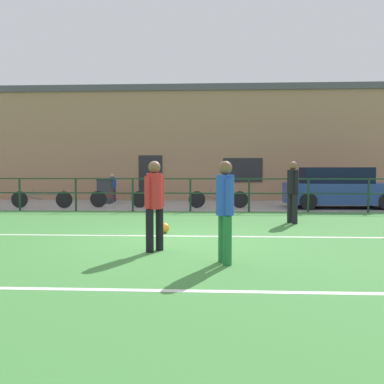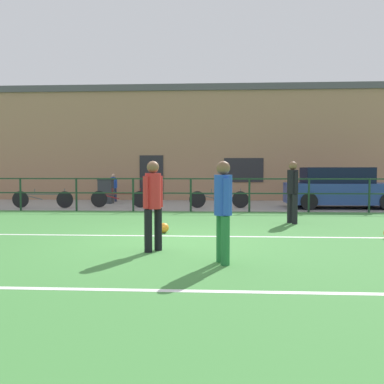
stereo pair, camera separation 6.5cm
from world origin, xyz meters
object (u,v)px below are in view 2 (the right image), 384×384
(bicycle_parked_1, at_px, (119,199))
(bicycle_parked_2, at_px, (219,199))
(soccer_ball_spare, at_px, (164,228))
(player_striker, at_px, (223,206))
(bicycle_parked_3, at_px, (42,199))
(spectator_child, at_px, (113,186))
(player_goalkeeper, at_px, (293,188))
(trash_bin_0, at_px, (106,191))
(player_winger, at_px, (153,200))
(parked_car_red, at_px, (340,189))

(bicycle_parked_1, relative_size, bicycle_parked_2, 0.99)
(soccer_ball_spare, bearing_deg, bicycle_parked_2, 77.87)
(player_striker, relative_size, soccer_ball_spare, 6.85)
(soccer_ball_spare, bearing_deg, bicycle_parked_3, 132.77)
(spectator_child, bearing_deg, player_goalkeeper, 123.92)
(bicycle_parked_1, xyz_separation_m, trash_bin_0, (-0.99, 1.77, 0.20))
(player_striker, relative_size, spectator_child, 1.27)
(spectator_child, bearing_deg, soccer_ball_spare, 101.32)
(player_winger, relative_size, bicycle_parked_2, 0.72)
(spectator_child, xyz_separation_m, trash_bin_0, (-0.07, -1.02, -0.18))
(player_striker, bearing_deg, player_goalkeeper, -38.08)
(bicycle_parked_1, height_order, bicycle_parked_3, bicycle_parked_1)
(player_striker, relative_size, bicycle_parked_3, 0.68)
(player_striker, distance_m, trash_bin_0, 11.82)
(soccer_ball_spare, bearing_deg, parked_car_red, 47.30)
(player_striker, xyz_separation_m, parked_car_red, (4.49, 9.28, -0.16))
(player_striker, height_order, bicycle_parked_1, player_striker)
(player_striker, bearing_deg, bicycle_parked_1, 6.00)
(player_goalkeeper, distance_m, spectator_child, 9.60)
(player_winger, distance_m, soccer_ball_spare, 2.27)
(spectator_child, relative_size, parked_car_red, 0.31)
(player_goalkeeper, xyz_separation_m, parked_car_red, (2.54, 4.40, -0.21))
(player_goalkeeper, xyz_separation_m, bicycle_parked_3, (-8.48, 3.81, -0.60))
(player_goalkeeper, bearing_deg, bicycle_parked_1, 31.78)
(parked_car_red, xyz_separation_m, bicycle_parked_3, (-11.02, -0.59, -0.39))
(player_striker, distance_m, spectator_child, 12.73)
(bicycle_parked_1, distance_m, bicycle_parked_3, 2.84)
(player_striker, bearing_deg, bicycle_parked_3, 20.59)
(soccer_ball_spare, relative_size, spectator_child, 0.19)
(player_goalkeeper, height_order, bicycle_parked_1, player_goalkeeper)
(player_winger, relative_size, bicycle_parked_3, 0.69)
(bicycle_parked_1, relative_size, trash_bin_0, 2.08)
(parked_car_red, bearing_deg, bicycle_parked_2, -177.11)
(player_winger, bearing_deg, parked_car_red, 4.67)
(soccer_ball_spare, height_order, spectator_child, spectator_child)
(spectator_child, distance_m, bicycle_parked_2, 5.44)
(player_winger, relative_size, parked_car_red, 0.40)
(parked_car_red, bearing_deg, player_goalkeeper, -120.01)
(player_winger, height_order, trash_bin_0, player_winger)
(soccer_ball_spare, height_order, parked_car_red, parked_car_red)
(soccer_ball_spare, distance_m, bicycle_parked_1, 6.51)
(player_goalkeeper, xyz_separation_m, player_winger, (-3.16, -3.99, -0.04))
(bicycle_parked_3, bearing_deg, player_striker, -53.05)
(player_goalkeeper, relative_size, player_striker, 1.05)
(player_striker, bearing_deg, spectator_child, 5.07)
(player_goalkeeper, height_order, spectator_child, player_goalkeeper)
(parked_car_red, relative_size, bicycle_parked_3, 1.74)
(player_goalkeeper, distance_m, soccer_ball_spare, 3.83)
(parked_car_red, xyz_separation_m, bicycle_parked_1, (-8.21, -0.23, -0.39))
(player_goalkeeper, relative_size, bicycle_parked_1, 0.76)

